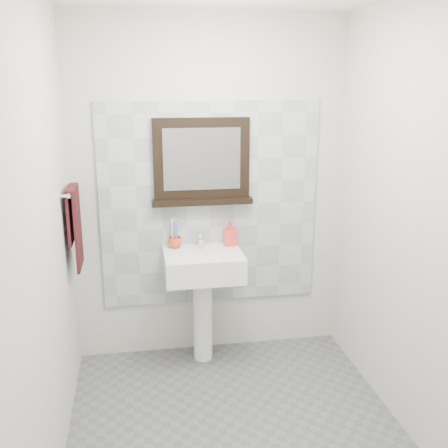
% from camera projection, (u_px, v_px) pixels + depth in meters
% --- Properties ---
extents(floor, '(2.00, 2.20, 0.01)m').
position_uv_depth(floor, '(238.00, 434.00, 3.12)').
color(floor, '#57595C').
rests_on(floor, ground).
extents(back_wall, '(2.00, 0.01, 2.50)m').
position_uv_depth(back_wall, '(210.00, 191.00, 3.84)').
color(back_wall, beige).
rests_on(back_wall, ground).
extents(front_wall, '(2.00, 0.01, 2.50)m').
position_uv_depth(front_wall, '(304.00, 324.00, 1.74)').
color(front_wall, beige).
rests_on(front_wall, ground).
extents(left_wall, '(0.01, 2.20, 2.50)m').
position_uv_depth(left_wall, '(44.00, 242.00, 2.63)').
color(left_wall, beige).
rests_on(left_wall, ground).
extents(right_wall, '(0.01, 2.20, 2.50)m').
position_uv_depth(right_wall, '(413.00, 224.00, 2.95)').
color(right_wall, beige).
rests_on(right_wall, ground).
extents(splashback, '(1.60, 0.02, 1.50)m').
position_uv_depth(splashback, '(210.00, 205.00, 3.85)').
color(splashback, '#A6AFB4').
rests_on(splashback, back_wall).
extents(pedestal_sink, '(0.55, 0.44, 0.96)m').
position_uv_depth(pedestal_sink, '(203.00, 276.00, 3.76)').
color(pedestal_sink, white).
rests_on(pedestal_sink, ground).
extents(toothbrush_cup, '(0.10, 0.10, 0.08)m').
position_uv_depth(toothbrush_cup, '(175.00, 242.00, 3.80)').
color(toothbrush_cup, '#E5421B').
rests_on(toothbrush_cup, pedestal_sink).
extents(toothbrushes, '(0.05, 0.04, 0.21)m').
position_uv_depth(toothbrushes, '(175.00, 231.00, 3.78)').
color(toothbrushes, white).
rests_on(toothbrushes, toothbrush_cup).
extents(soap_dispenser, '(0.09, 0.09, 0.19)m').
position_uv_depth(soap_dispenser, '(230.00, 233.00, 3.84)').
color(soap_dispenser, red).
rests_on(soap_dispenser, pedestal_sink).
extents(framed_mirror, '(0.73, 0.11, 0.62)m').
position_uv_depth(framed_mirror, '(202.00, 163.00, 3.73)').
color(framed_mirror, black).
rests_on(framed_mirror, back_wall).
extents(towel_bar, '(0.07, 0.40, 0.03)m').
position_uv_depth(towel_bar, '(71.00, 190.00, 3.39)').
color(towel_bar, silver).
rests_on(towel_bar, left_wall).
extents(hand_towel, '(0.06, 0.30, 0.55)m').
position_uv_depth(hand_towel, '(75.00, 221.00, 3.44)').
color(hand_towel, black).
rests_on(hand_towel, towel_bar).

